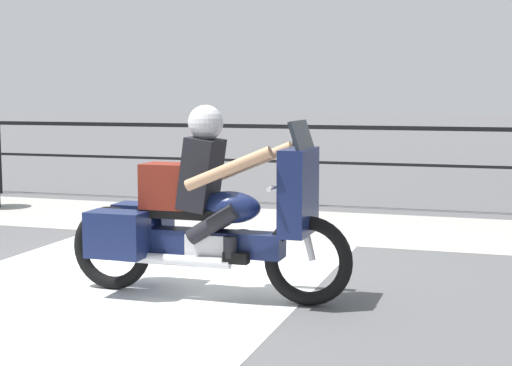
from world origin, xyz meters
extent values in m
plane|color=#565659|center=(0.00, 0.00, 0.00)|extent=(120.00, 120.00, 0.00)
cube|color=#A8A59E|center=(0.00, 3.40, 0.01)|extent=(44.00, 2.40, 0.01)
cube|color=silver|center=(-0.18, -0.20, 0.00)|extent=(3.27, 6.00, 0.01)
cube|color=black|center=(0.00, 5.00, 1.19)|extent=(36.00, 0.04, 0.06)
cube|color=black|center=(0.00, 5.00, 0.67)|extent=(36.00, 0.03, 0.04)
cylinder|color=black|center=(-5.10, 5.00, 0.61)|extent=(0.05, 0.05, 1.22)
cylinder|color=black|center=(0.00, 5.00, 0.61)|extent=(0.05, 0.05, 1.22)
torus|color=black|center=(1.52, -0.26, 0.36)|extent=(0.72, 0.11, 0.72)
torus|color=black|center=(-0.21, -0.26, 0.36)|extent=(0.72, 0.11, 0.72)
cube|color=#141E47|center=(0.66, -0.26, 0.46)|extent=(1.31, 0.22, 0.20)
cube|color=silver|center=(0.69, -0.26, 0.41)|extent=(0.34, 0.26, 0.26)
ellipsoid|color=#141E47|center=(0.86, -0.26, 0.76)|extent=(0.52, 0.30, 0.26)
cube|color=black|center=(0.48, -0.26, 0.70)|extent=(0.76, 0.28, 0.08)
cube|color=#141E47|center=(1.44, -0.26, 0.91)|extent=(0.20, 0.56, 0.68)
cube|color=#1E232B|center=(1.46, -0.26, 1.35)|extent=(0.10, 0.47, 0.24)
cylinder|color=silver|center=(1.30, -0.26, 0.96)|extent=(0.04, 0.70, 0.04)
cylinder|color=silver|center=(0.45, -0.42, 0.33)|extent=(0.95, 0.09, 0.09)
cube|color=#141E47|center=(-0.03, -0.50, 0.53)|extent=(0.48, 0.28, 0.38)
cube|color=#141E47|center=(-0.03, -0.02, 0.53)|extent=(0.48, 0.28, 0.38)
cylinder|color=silver|center=(1.49, -0.26, 0.63)|extent=(0.19, 0.06, 0.55)
cube|color=black|center=(0.62, -0.26, 1.02)|extent=(0.32, 0.36, 0.61)
sphere|color=tan|center=(0.66, -0.26, 1.42)|extent=(0.23, 0.23, 0.23)
sphere|color=#B7B7BC|center=(0.66, -0.26, 1.44)|extent=(0.29, 0.29, 0.29)
cylinder|color=black|center=(0.77, -0.41, 0.64)|extent=(0.44, 0.13, 0.34)
cylinder|color=black|center=(0.92, -0.41, 0.46)|extent=(0.11, 0.11, 0.17)
cube|color=black|center=(0.97, -0.41, 0.38)|extent=(0.20, 0.10, 0.09)
cylinder|color=black|center=(0.77, -0.11, 0.64)|extent=(0.44, 0.13, 0.34)
cylinder|color=black|center=(0.92, -0.11, 0.46)|extent=(0.11, 0.11, 0.17)
cube|color=black|center=(0.97, -0.11, 0.38)|extent=(0.20, 0.10, 0.09)
cylinder|color=tan|center=(0.96, -0.56, 1.10)|extent=(0.71, 0.09, 0.37)
cylinder|color=tan|center=(0.96, 0.04, 1.10)|extent=(0.71, 0.09, 0.37)
cube|color=maroon|center=(0.32, -0.26, 0.91)|extent=(0.39, 0.32, 0.37)
camera|label=1|loc=(2.97, -6.16, 1.67)|focal=55.00mm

